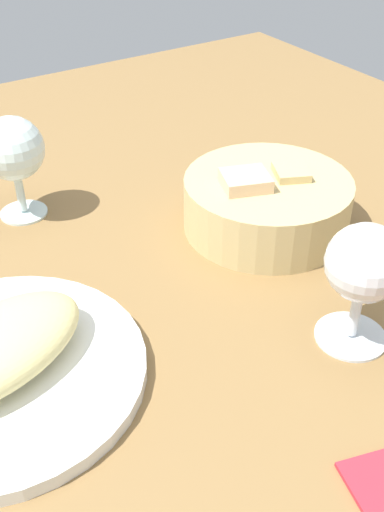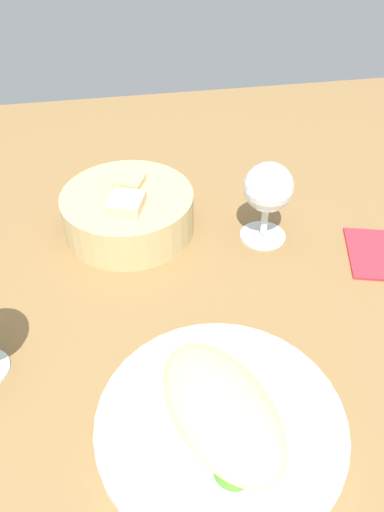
% 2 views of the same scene
% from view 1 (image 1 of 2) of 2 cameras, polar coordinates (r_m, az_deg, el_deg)
% --- Properties ---
extents(ground_plane, '(1.40, 1.40, 0.02)m').
position_cam_1_polar(ground_plane, '(0.62, -5.39, -6.87)').
color(ground_plane, olive).
extents(bread_basket, '(0.19, 0.19, 0.08)m').
position_cam_1_polar(bread_basket, '(0.73, 6.84, 4.86)').
color(bread_basket, tan).
rests_on(bread_basket, ground_plane).
extents(wine_glass_near, '(0.07, 0.07, 0.12)m').
position_cam_1_polar(wine_glass_near, '(0.56, 15.50, -1.16)').
color(wine_glass_near, silver).
rests_on(wine_glass_near, ground_plane).
extents(wine_glass_far, '(0.08, 0.08, 0.13)m').
position_cam_1_polar(wine_glass_far, '(0.76, -16.13, 9.16)').
color(wine_glass_far, silver).
rests_on(wine_glass_far, ground_plane).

